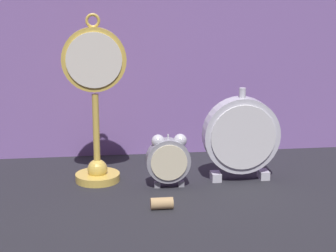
{
  "coord_description": "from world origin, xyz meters",
  "views": [
    {
      "loc": [
        -0.14,
        -1.01,
        0.4
      ],
      "look_at": [
        0.0,
        0.08,
        0.13
      ],
      "focal_mm": 60.0,
      "sensor_mm": 36.0,
      "label": 1
    }
  ],
  "objects": [
    {
      "name": "pocket_watch_on_stand",
      "position": [
        -0.14,
        0.13,
        0.17
      ],
      "size": [
        0.13,
        0.09,
        0.35
      ],
      "color": "gold",
      "rests_on": "ground_plane"
    },
    {
      "name": "mantel_clock_silver",
      "position": [
        0.16,
        0.1,
        0.1
      ],
      "size": [
        0.16,
        0.04,
        0.2
      ],
      "color": "silver",
      "rests_on": "ground_plane"
    },
    {
      "name": "alarm_clock_twin_bell",
      "position": [
        0.0,
        0.08,
        0.06
      ],
      "size": [
        0.09,
        0.03,
        0.11
      ],
      "color": "gray",
      "rests_on": "ground_plane"
    },
    {
      "name": "ground_plane",
      "position": [
        0.0,
        0.0,
        0.0
      ],
      "size": [
        4.0,
        4.0,
        0.0
      ],
      "primitive_type": "plane",
      "color": "#232328"
    },
    {
      "name": "wine_cork",
      "position": [
        -0.03,
        -0.04,
        0.01
      ],
      "size": [
        0.04,
        0.02,
        0.02
      ],
      "primitive_type": "cylinder",
      "rotation": [
        0.0,
        1.57,
        0.0
      ],
      "color": "tan",
      "rests_on": "ground_plane"
    }
  ]
}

